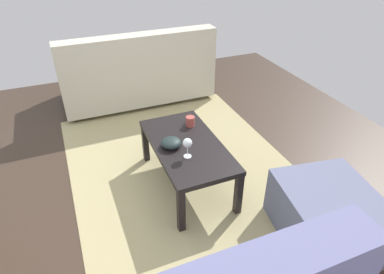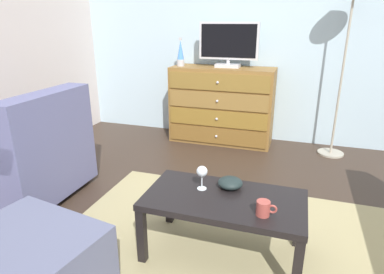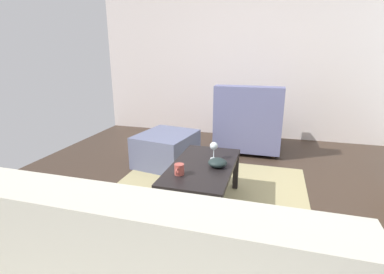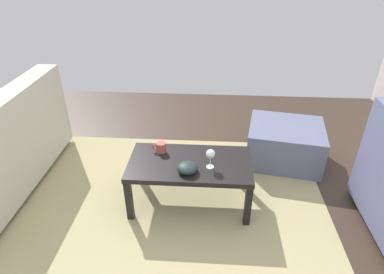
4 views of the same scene
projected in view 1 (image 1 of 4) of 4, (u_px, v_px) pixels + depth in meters
ground_plane at (170, 193)px, 2.80m from camera, size 5.35×4.92×0.05m
area_rug at (184, 171)px, 3.00m from camera, size 2.60×1.90×0.01m
coffee_table at (187, 149)px, 2.67m from camera, size 0.97×0.51×0.41m
wine_glass at (187, 144)px, 2.44m from camera, size 0.07×0.07×0.16m
mug at (190, 121)px, 2.85m from camera, size 0.11×0.08×0.08m
bowl_decorative at (171, 143)px, 2.59m from camera, size 0.16×0.16×0.07m
couch_large at (136, 74)px, 4.02m from camera, size 0.85×1.75×0.87m
ottoman at (327, 216)px, 2.29m from camera, size 0.79×0.71×0.38m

